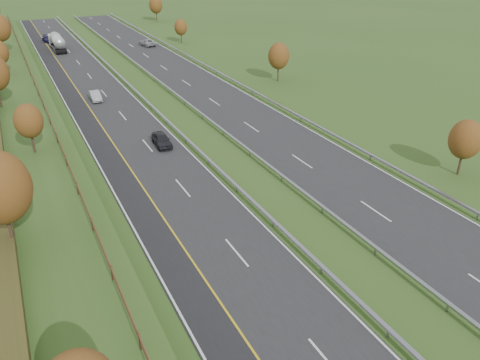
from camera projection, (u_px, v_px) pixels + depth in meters
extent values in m
plane|color=#2E4E1B|center=(178.00, 117.00, 64.73)|extent=(400.00, 400.00, 0.00)
cube|color=black|center=(112.00, 115.00, 65.50)|extent=(10.50, 200.00, 0.04)
cube|color=black|center=(219.00, 99.00, 72.09)|extent=(10.50, 200.00, 0.04)
cube|color=black|center=(84.00, 119.00, 64.00)|extent=(3.00, 200.00, 0.04)
cube|color=silver|center=(75.00, 120.00, 63.47)|extent=(0.15, 200.00, 0.01)
cube|color=gold|center=(96.00, 117.00, 64.59)|extent=(0.15, 200.00, 0.01)
cube|color=silver|center=(147.00, 110.00, 67.50)|extent=(0.15, 200.00, 0.01)
cube|color=silver|center=(188.00, 103.00, 70.06)|extent=(0.15, 200.00, 0.01)
cube|color=silver|center=(248.00, 95.00, 74.09)|extent=(0.15, 200.00, 0.01)
cube|color=silver|center=(237.00, 252.00, 36.55)|extent=(0.15, 4.00, 0.01)
cube|color=silver|center=(376.00, 211.00, 42.14)|extent=(0.15, 4.00, 0.01)
cube|color=silver|center=(183.00, 188.00, 46.10)|extent=(0.15, 4.00, 0.01)
cube|color=silver|center=(302.00, 161.00, 51.69)|extent=(0.15, 4.00, 0.01)
cube|color=silver|center=(148.00, 145.00, 55.65)|extent=(0.15, 4.00, 0.01)
cube|color=silver|center=(251.00, 127.00, 61.23)|extent=(0.15, 4.00, 0.01)
cube|color=silver|center=(123.00, 116.00, 65.19)|extent=(0.15, 4.00, 0.01)
cube|color=silver|center=(214.00, 102.00, 70.78)|extent=(0.15, 4.00, 0.01)
cube|color=silver|center=(104.00, 93.00, 74.74)|extent=(0.15, 4.00, 0.01)
cube|color=silver|center=(186.00, 83.00, 80.33)|extent=(0.15, 4.00, 0.01)
cube|color=silver|center=(90.00, 76.00, 84.28)|extent=(0.15, 4.00, 0.01)
cube|color=silver|center=(164.00, 68.00, 89.87)|extent=(0.15, 4.00, 0.01)
cube|color=silver|center=(78.00, 62.00, 93.83)|extent=(0.15, 4.00, 0.01)
cube|color=silver|center=(146.00, 55.00, 99.42)|extent=(0.15, 4.00, 0.01)
cube|color=silver|center=(69.00, 51.00, 103.37)|extent=(0.15, 4.00, 0.01)
cube|color=silver|center=(131.00, 45.00, 108.96)|extent=(0.15, 4.00, 0.01)
cube|color=silver|center=(61.00, 42.00, 112.92)|extent=(0.15, 4.00, 0.01)
cube|color=silver|center=(119.00, 37.00, 118.51)|extent=(0.15, 4.00, 0.01)
cube|color=silver|center=(54.00, 34.00, 122.47)|extent=(0.15, 4.00, 0.01)
cube|color=silver|center=(108.00, 30.00, 128.06)|extent=(0.15, 4.00, 0.01)
cube|color=silver|center=(49.00, 27.00, 132.01)|extent=(0.15, 4.00, 0.01)
cube|color=silver|center=(99.00, 24.00, 137.60)|extent=(0.15, 4.00, 0.01)
cube|color=silver|center=(44.00, 21.00, 141.56)|extent=(0.15, 4.00, 0.01)
cube|color=silver|center=(91.00, 18.00, 147.15)|extent=(0.15, 4.00, 0.01)
cube|color=#2E4E1B|center=(9.00, 123.00, 59.86)|extent=(12.00, 200.00, 2.00)
cube|color=#422B19|center=(44.00, 106.00, 60.95)|extent=(0.08, 184.00, 0.10)
cube|color=#422B19|center=(44.00, 103.00, 60.77)|extent=(0.08, 184.00, 0.10)
cube|color=#422B19|center=(140.00, 341.00, 25.14)|extent=(0.12, 0.12, 1.20)
cube|color=#422B19|center=(112.00, 272.00, 30.31)|extent=(0.12, 0.12, 1.20)
cube|color=#422B19|center=(92.00, 224.00, 35.48)|extent=(0.12, 0.12, 1.20)
cube|color=#422B19|center=(78.00, 188.00, 40.65)|extent=(0.12, 0.12, 1.20)
cube|color=#422B19|center=(66.00, 160.00, 45.82)|extent=(0.12, 0.12, 1.20)
cube|color=#422B19|center=(57.00, 138.00, 50.99)|extent=(0.12, 0.12, 1.20)
cube|color=#422B19|center=(50.00, 120.00, 56.16)|extent=(0.12, 0.12, 1.20)
cube|color=#422B19|center=(44.00, 105.00, 61.33)|extent=(0.12, 0.12, 1.20)
cube|color=#422B19|center=(38.00, 92.00, 66.50)|extent=(0.12, 0.12, 1.20)
cube|color=#422B19|center=(34.00, 81.00, 71.67)|extent=(0.12, 0.12, 1.20)
cube|color=#422B19|center=(30.00, 72.00, 76.84)|extent=(0.12, 0.12, 1.20)
cube|color=#422B19|center=(27.00, 63.00, 82.01)|extent=(0.12, 0.12, 1.20)
cube|color=#422B19|center=(24.00, 56.00, 87.18)|extent=(0.12, 0.12, 1.20)
cube|color=#422B19|center=(21.00, 50.00, 92.35)|extent=(0.12, 0.12, 1.20)
cube|color=#422B19|center=(19.00, 44.00, 97.52)|extent=(0.12, 0.12, 1.20)
cube|color=#422B19|center=(17.00, 39.00, 102.69)|extent=(0.12, 0.12, 1.20)
cube|color=#422B19|center=(15.00, 34.00, 107.87)|extent=(0.12, 0.12, 1.20)
cube|color=#422B19|center=(13.00, 30.00, 113.04)|extent=(0.12, 0.12, 1.20)
cube|color=#422B19|center=(12.00, 26.00, 118.21)|extent=(0.12, 0.12, 1.20)
cube|color=#422B19|center=(10.00, 22.00, 123.38)|extent=(0.12, 0.12, 1.20)
cube|color=#422B19|center=(9.00, 19.00, 128.55)|extent=(0.12, 0.12, 1.20)
cube|color=#422B19|center=(8.00, 16.00, 133.72)|extent=(0.12, 0.12, 1.20)
cube|color=gray|center=(151.00, 105.00, 67.50)|extent=(0.32, 200.00, 0.18)
cube|color=gray|center=(388.00, 334.00, 28.68)|extent=(0.10, 0.14, 0.56)
cube|color=gray|center=(321.00, 270.00, 34.25)|extent=(0.10, 0.14, 0.56)
cube|color=gray|center=(273.00, 224.00, 39.82)|extent=(0.10, 0.14, 0.56)
cube|color=gray|center=(237.00, 189.00, 45.39)|extent=(0.10, 0.14, 0.56)
cube|color=gray|center=(208.00, 162.00, 50.95)|extent=(0.10, 0.14, 0.56)
cube|color=gray|center=(185.00, 140.00, 56.52)|extent=(0.10, 0.14, 0.56)
cube|color=gray|center=(167.00, 122.00, 62.09)|extent=(0.10, 0.14, 0.56)
cube|color=gray|center=(151.00, 107.00, 67.66)|extent=(0.10, 0.14, 0.56)
cube|color=gray|center=(138.00, 95.00, 73.23)|extent=(0.10, 0.14, 0.56)
cube|color=gray|center=(127.00, 84.00, 78.80)|extent=(0.10, 0.14, 0.56)
cube|color=gray|center=(117.00, 74.00, 84.36)|extent=(0.10, 0.14, 0.56)
cube|color=gray|center=(108.00, 66.00, 89.93)|extent=(0.10, 0.14, 0.56)
cube|color=gray|center=(100.00, 59.00, 95.50)|extent=(0.10, 0.14, 0.56)
cube|color=gray|center=(94.00, 52.00, 101.07)|extent=(0.10, 0.14, 0.56)
cube|color=gray|center=(87.00, 47.00, 106.64)|extent=(0.10, 0.14, 0.56)
cube|color=gray|center=(82.00, 41.00, 112.21)|extent=(0.10, 0.14, 0.56)
cube|color=gray|center=(77.00, 37.00, 117.77)|extent=(0.10, 0.14, 0.56)
cube|color=gray|center=(72.00, 32.00, 123.34)|extent=(0.10, 0.14, 0.56)
cube|color=gray|center=(68.00, 28.00, 128.91)|extent=(0.10, 0.14, 0.56)
cube|color=gray|center=(65.00, 25.00, 134.48)|extent=(0.10, 0.14, 0.56)
cube|color=gray|center=(61.00, 21.00, 140.05)|extent=(0.10, 0.14, 0.56)
cube|color=gray|center=(58.00, 18.00, 145.62)|extent=(0.10, 0.14, 0.56)
cube|color=gray|center=(184.00, 100.00, 69.54)|extent=(0.32, 200.00, 0.18)
cube|color=gray|center=(447.00, 308.00, 30.72)|extent=(0.10, 0.14, 0.56)
cube|color=gray|center=(375.00, 251.00, 36.28)|extent=(0.10, 0.14, 0.56)
cube|color=gray|center=(322.00, 210.00, 41.85)|extent=(0.10, 0.14, 0.56)
cube|color=gray|center=(282.00, 178.00, 47.42)|extent=(0.10, 0.14, 0.56)
cube|color=gray|center=(250.00, 153.00, 52.99)|extent=(0.10, 0.14, 0.56)
cube|color=gray|center=(224.00, 133.00, 58.56)|extent=(0.10, 0.14, 0.56)
cube|color=gray|center=(202.00, 117.00, 64.13)|extent=(0.10, 0.14, 0.56)
cube|color=gray|center=(184.00, 103.00, 69.69)|extent=(0.10, 0.14, 0.56)
cube|color=gray|center=(169.00, 91.00, 75.26)|extent=(0.10, 0.14, 0.56)
cube|color=gray|center=(156.00, 80.00, 80.83)|extent=(0.10, 0.14, 0.56)
cube|color=gray|center=(144.00, 71.00, 86.40)|extent=(0.10, 0.14, 0.56)
cube|color=gray|center=(134.00, 63.00, 91.97)|extent=(0.10, 0.14, 0.56)
cube|color=gray|center=(125.00, 56.00, 97.54)|extent=(0.10, 0.14, 0.56)
cube|color=gray|center=(117.00, 50.00, 103.10)|extent=(0.10, 0.14, 0.56)
cube|color=gray|center=(110.00, 45.00, 108.67)|extent=(0.10, 0.14, 0.56)
cube|color=gray|center=(103.00, 40.00, 114.24)|extent=(0.10, 0.14, 0.56)
cube|color=gray|center=(98.00, 35.00, 119.81)|extent=(0.10, 0.14, 0.56)
cube|color=gray|center=(92.00, 31.00, 125.38)|extent=(0.10, 0.14, 0.56)
cube|color=gray|center=(87.00, 27.00, 130.95)|extent=(0.10, 0.14, 0.56)
cube|color=gray|center=(83.00, 23.00, 136.51)|extent=(0.10, 0.14, 0.56)
cube|color=gray|center=(79.00, 20.00, 142.08)|extent=(0.10, 0.14, 0.56)
cube|color=gray|center=(75.00, 17.00, 147.65)|extent=(0.10, 0.14, 0.56)
cube|color=gray|center=(252.00, 90.00, 74.13)|extent=(0.32, 200.00, 0.18)
cube|color=gray|center=(477.00, 216.00, 40.88)|extent=(0.10, 0.14, 0.56)
cube|color=gray|center=(370.00, 157.00, 52.01)|extent=(0.10, 0.14, 0.56)
cube|color=gray|center=(301.00, 119.00, 63.15)|extent=(0.10, 0.14, 0.56)
cube|color=gray|center=(252.00, 93.00, 74.29)|extent=(0.10, 0.14, 0.56)
cube|color=gray|center=(216.00, 73.00, 85.42)|extent=(0.10, 0.14, 0.56)
cube|color=gray|center=(189.00, 58.00, 96.56)|extent=(0.10, 0.14, 0.56)
cube|color=gray|center=(167.00, 46.00, 107.70)|extent=(0.10, 0.14, 0.56)
cube|color=gray|center=(149.00, 36.00, 118.83)|extent=(0.10, 0.14, 0.56)
cube|color=gray|center=(134.00, 28.00, 129.97)|extent=(0.10, 0.14, 0.56)
cube|color=gray|center=(122.00, 21.00, 141.11)|extent=(0.10, 0.14, 0.56)
cube|color=gray|center=(111.00, 15.00, 152.24)|extent=(0.10, 0.14, 0.56)
cylinder|color=#2D2116|center=(11.00, 231.00, 32.84)|extent=(0.24, 0.24, 3.15)
cylinder|color=#2D2116|center=(33.00, 143.00, 48.58)|extent=(0.24, 0.24, 2.16)
ellipsoid|color=#532F12|center=(28.00, 121.00, 47.49)|extent=(2.88, 2.88, 3.60)
cylinder|color=#2D2116|center=(2.00, 68.00, 76.58)|extent=(0.24, 0.24, 2.34)
cylinder|color=#2D2116|center=(3.00, 46.00, 91.13)|extent=(0.24, 0.24, 3.06)
cylinder|color=#2D2116|center=(460.00, 164.00, 48.28)|extent=(0.24, 0.24, 2.48)
ellipsoid|color=#532F12|center=(466.00, 139.00, 47.04)|extent=(3.30, 3.30, 4.12)
cylinder|color=#2D2116|center=(278.00, 73.00, 80.85)|extent=(0.24, 0.24, 2.70)
ellipsoid|color=#532F12|center=(279.00, 56.00, 79.50)|extent=(3.60, 3.60, 4.50)
cylinder|color=#2D2116|center=(181.00, 38.00, 111.57)|extent=(0.24, 0.24, 2.25)
ellipsoid|color=#532F12|center=(181.00, 27.00, 110.45)|extent=(3.00, 3.00, 3.75)
cylinder|color=#2D2116|center=(157.00, 16.00, 141.26)|extent=(0.24, 0.24, 2.93)
ellipsoid|color=#532F12|center=(156.00, 5.00, 139.79)|extent=(3.90, 3.90, 4.88)
cube|color=silver|center=(55.00, 39.00, 107.36)|extent=(2.40, 2.20, 2.30)
cube|color=gray|center=(59.00, 48.00, 103.52)|extent=(2.30, 8.50, 0.25)
cylinder|color=silver|center=(57.00, 40.00, 102.72)|extent=(2.30, 8.50, 2.30)
cylinder|color=black|center=(55.00, 44.00, 108.23)|extent=(2.20, 1.04, 1.04)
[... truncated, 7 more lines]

